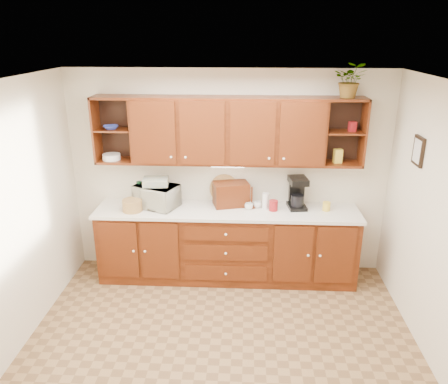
# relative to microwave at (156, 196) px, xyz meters

# --- Properties ---
(floor) EXTENTS (4.00, 4.00, 0.00)m
(floor) POSITION_rel_microwave_xyz_m (0.88, -1.49, -1.08)
(floor) COLOR olive
(floor) RESTS_ON ground
(ceiling) EXTENTS (4.00, 4.00, 0.00)m
(ceiling) POSITION_rel_microwave_xyz_m (0.88, -1.49, 1.52)
(ceiling) COLOR white
(ceiling) RESTS_ON back_wall
(back_wall) EXTENTS (4.00, 0.00, 4.00)m
(back_wall) POSITION_rel_microwave_xyz_m (0.88, 0.26, 0.22)
(back_wall) COLOR beige
(back_wall) RESTS_ON floor
(left_wall) EXTENTS (0.00, 3.50, 3.50)m
(left_wall) POSITION_rel_microwave_xyz_m (-1.12, -1.49, 0.22)
(left_wall) COLOR beige
(left_wall) RESTS_ON floor
(base_cabinets) EXTENTS (3.20, 0.60, 0.90)m
(base_cabinets) POSITION_rel_microwave_xyz_m (0.88, -0.04, -0.63)
(base_cabinets) COLOR #331405
(base_cabinets) RESTS_ON floor
(countertop) EXTENTS (3.24, 0.64, 0.04)m
(countertop) POSITION_rel_microwave_xyz_m (0.88, -0.05, -0.16)
(countertop) COLOR silver
(countertop) RESTS_ON base_cabinets
(upper_cabinets) EXTENTS (3.20, 0.33, 0.80)m
(upper_cabinets) POSITION_rel_microwave_xyz_m (0.89, 0.10, 0.81)
(upper_cabinets) COLOR #331405
(upper_cabinets) RESTS_ON back_wall
(undercabinet_light) EXTENTS (0.40, 0.05, 0.02)m
(undercabinet_light) POSITION_rel_microwave_xyz_m (0.88, 0.05, 0.39)
(undercabinet_light) COLOR white
(undercabinet_light) RESTS_ON upper_cabinets
(framed_picture) EXTENTS (0.03, 0.24, 0.30)m
(framed_picture) POSITION_rel_microwave_xyz_m (2.86, -0.59, 0.77)
(framed_picture) COLOR black
(framed_picture) RESTS_ON right_wall
(wicker_basket) EXTENTS (0.28, 0.28, 0.14)m
(wicker_basket) POSITION_rel_microwave_xyz_m (-0.27, -0.15, -0.07)
(wicker_basket) COLOR #AA8246
(wicker_basket) RESTS_ON countertop
(microwave) EXTENTS (0.61, 0.52, 0.28)m
(microwave) POSITION_rel_microwave_xyz_m (0.00, 0.00, 0.00)
(microwave) COLOR beige
(microwave) RESTS_ON countertop
(towel_stack) EXTENTS (0.32, 0.25, 0.09)m
(towel_stack) POSITION_rel_microwave_xyz_m (0.00, 0.00, 0.19)
(towel_stack) COLOR #DCC167
(towel_stack) RESTS_ON microwave
(wine_bottle) EXTENTS (0.08, 0.08, 0.31)m
(wine_bottle) POSITION_rel_microwave_xyz_m (-0.22, 0.06, 0.01)
(wine_bottle) COLOR #10321C
(wine_bottle) RESTS_ON countertop
(woven_tray) EXTENTS (0.38, 0.14, 0.36)m
(woven_tray) POSITION_rel_microwave_xyz_m (0.83, 0.20, -0.13)
(woven_tray) COLOR #AA8246
(woven_tray) RESTS_ON countertop
(bread_box) EXTENTS (0.48, 0.37, 0.30)m
(bread_box) POSITION_rel_microwave_xyz_m (0.92, 0.10, 0.01)
(bread_box) COLOR #331405
(bread_box) RESTS_ON countertop
(mug_tree) EXTENTS (0.21, 0.23, 0.27)m
(mug_tree) POSITION_rel_microwave_xyz_m (1.18, 0.03, -0.10)
(mug_tree) COLOR #331405
(mug_tree) RESTS_ON countertop
(canister_red) EXTENTS (0.14, 0.14, 0.13)m
(canister_red) POSITION_rel_microwave_xyz_m (1.44, -0.05, -0.08)
(canister_red) COLOR maroon
(canister_red) RESTS_ON countertop
(canister_white) EXTENTS (0.09, 0.09, 0.20)m
(canister_white) POSITION_rel_microwave_xyz_m (1.35, 0.02, -0.04)
(canister_white) COLOR white
(canister_white) RESTS_ON countertop
(canister_yellow) EXTENTS (0.11, 0.11, 0.11)m
(canister_yellow) POSITION_rel_microwave_xyz_m (2.09, -0.02, -0.09)
(canister_yellow) COLOR gold
(canister_yellow) RESTS_ON countertop
(coffee_maker) EXTENTS (0.25, 0.30, 0.40)m
(coffee_maker) POSITION_rel_microwave_xyz_m (1.74, 0.07, 0.05)
(coffee_maker) COLOR black
(coffee_maker) RESTS_ON countertop
(bowl_stack) EXTENTS (0.23, 0.23, 0.04)m
(bowl_stack) POSITION_rel_microwave_xyz_m (-0.52, 0.07, 0.84)
(bowl_stack) COLOR #293898
(bowl_stack) RESTS_ON upper_cabinets
(plate_stack) EXTENTS (0.27, 0.27, 0.07)m
(plate_stack) POSITION_rel_microwave_xyz_m (-0.55, 0.08, 0.47)
(plate_stack) COLOR white
(plate_stack) RESTS_ON upper_cabinets
(pantry_box_yellow) EXTENTS (0.11, 0.09, 0.17)m
(pantry_box_yellow) POSITION_rel_microwave_xyz_m (2.19, 0.08, 0.52)
(pantry_box_yellow) COLOR gold
(pantry_box_yellow) RESTS_ON upper_cabinets
(pantry_box_red) EXTENTS (0.09, 0.09, 0.11)m
(pantry_box_red) POSITION_rel_microwave_xyz_m (2.33, 0.09, 0.88)
(pantry_box_red) COLOR maroon
(pantry_box_red) RESTS_ON upper_cabinets
(potted_plant) EXTENTS (0.43, 0.39, 0.39)m
(potted_plant) POSITION_rel_microwave_xyz_m (2.25, 0.06, 1.41)
(potted_plant) COLOR #999999
(potted_plant) RESTS_ON upper_cabinets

